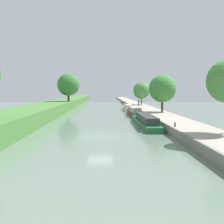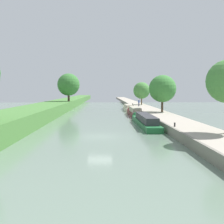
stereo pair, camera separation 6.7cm
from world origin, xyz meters
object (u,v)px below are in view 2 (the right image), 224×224
(narrowboat_cream, at_px, (128,108))
(mooring_bollard_far, at_px, (133,104))
(narrowboat_maroon, at_px, (134,112))
(narrowboat_green, at_px, (145,120))
(person_walking, at_px, (139,103))
(mooring_bollard_near, at_px, (175,125))

(narrowboat_cream, relative_size, mooring_bollard_far, 26.17)
(narrowboat_maroon, relative_size, mooring_bollard_far, 26.70)
(narrowboat_green, bearing_deg, mooring_bollard_far, 86.73)
(narrowboat_maroon, height_order, person_walking, person_walking)
(narrowboat_maroon, distance_m, mooring_bollard_near, 23.57)
(narrowboat_maroon, height_order, narrowboat_cream, narrowboat_maroon)
(narrowboat_green, bearing_deg, narrowboat_maroon, 89.09)
(narrowboat_maroon, bearing_deg, narrowboat_green, -90.91)
(narrowboat_green, bearing_deg, narrowboat_cream, 89.50)
(mooring_bollard_far, bearing_deg, narrowboat_green, -93.27)
(narrowboat_green, xyz_separation_m, person_walking, (2.94, 28.95, 1.15))
(narrowboat_green, distance_m, person_walking, 29.12)
(narrowboat_maroon, relative_size, mooring_bollard_near, 26.70)
(narrowboat_maroon, bearing_deg, person_walking, 79.11)
(narrowboat_cream, bearing_deg, mooring_bollard_near, -87.38)
(narrowboat_green, distance_m, mooring_bollard_far, 33.74)
(narrowboat_cream, relative_size, person_walking, 7.09)
(person_walking, bearing_deg, narrowboat_green, -95.80)
(narrowboat_cream, xyz_separation_m, mooring_bollard_near, (1.68, -36.71, 0.56))
(person_walking, height_order, mooring_bollard_near, person_walking)
(narrowboat_green, height_order, person_walking, person_walking)
(narrowboat_green, relative_size, mooring_bollard_near, 35.50)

